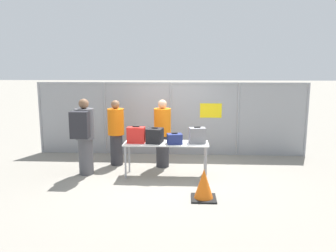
# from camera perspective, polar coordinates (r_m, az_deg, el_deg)

# --- Properties ---
(ground_plane) EXTENTS (120.00, 120.00, 0.00)m
(ground_plane) POSITION_cam_1_polar(r_m,az_deg,el_deg) (7.63, -0.18, -8.46)
(ground_plane) COLOR gray
(fence_section) EXTENTS (7.55, 0.07, 2.04)m
(fence_section) POSITION_cam_1_polar(r_m,az_deg,el_deg) (9.17, 0.52, 1.55)
(fence_section) COLOR gray
(fence_section) RESTS_ON ground_plane
(inspection_table) EXTENTS (1.89, 0.61, 0.77)m
(inspection_table) POSITION_cam_1_polar(r_m,az_deg,el_deg) (7.36, -0.32, -3.45)
(inspection_table) COLOR silver
(inspection_table) RESTS_ON ground_plane
(suitcase_red) EXTENTS (0.40, 0.24, 0.38)m
(suitcase_red) POSITION_cam_1_polar(r_m,az_deg,el_deg) (7.33, -5.57, -1.57)
(suitcase_red) COLOR red
(suitcase_red) RESTS_ON inspection_table
(suitcase_black) EXTENTS (0.39, 0.40, 0.35)m
(suitcase_black) POSITION_cam_1_polar(r_m,az_deg,el_deg) (7.31, -2.32, -1.69)
(suitcase_black) COLOR black
(suitcase_black) RESTS_ON inspection_table
(suitcase_navy) EXTENTS (0.36, 0.29, 0.25)m
(suitcase_navy) POSITION_cam_1_polar(r_m,az_deg,el_deg) (7.22, 1.15, -2.25)
(suitcase_navy) COLOR navy
(suitcase_navy) RESTS_ON inspection_table
(suitcase_grey) EXTENTS (0.39, 0.29, 0.37)m
(suitcase_grey) POSITION_cam_1_polar(r_m,az_deg,el_deg) (7.30, 5.09, -1.64)
(suitcase_grey) COLOR slate
(suitcase_grey) RESTS_ON inspection_table
(traveler_hooded) EXTENTS (0.43, 0.67, 1.75)m
(traveler_hooded) POSITION_cam_1_polar(r_m,az_deg,el_deg) (7.62, -14.40, -1.32)
(traveler_hooded) COLOR #4C4C51
(traveler_hooded) RESTS_ON ground_plane
(security_worker_near) EXTENTS (0.41, 0.41, 1.67)m
(security_worker_near) POSITION_cam_1_polar(r_m,az_deg,el_deg) (8.04, -0.97, -1.14)
(security_worker_near) COLOR #2D2D33
(security_worker_near) RESTS_ON ground_plane
(security_worker_far) EXTENTS (0.41, 0.41, 1.64)m
(security_worker_far) POSITION_cam_1_polar(r_m,az_deg,el_deg) (8.30, -9.03, -1.01)
(security_worker_far) COLOR #2D2D33
(security_worker_far) RESTS_ON ground_plane
(utility_trailer) EXTENTS (4.29, 2.20, 0.62)m
(utility_trailer) POSITION_cam_1_polar(r_m,az_deg,el_deg) (11.69, 13.42, -0.35)
(utility_trailer) COLOR #B2B2B7
(utility_trailer) RESTS_ON ground_plane
(traffic_cone) EXTENTS (0.47, 0.47, 0.59)m
(traffic_cone) POSITION_cam_1_polar(r_m,az_deg,el_deg) (6.23, 6.25, -10.20)
(traffic_cone) COLOR black
(traffic_cone) RESTS_ON ground_plane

